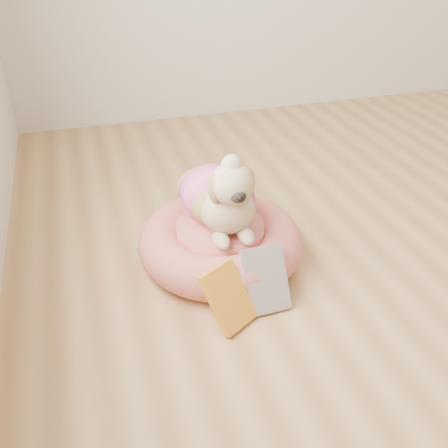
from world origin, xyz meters
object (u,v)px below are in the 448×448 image
object	(u,v)px
dog	(221,182)
book_white	(266,280)
pet_bed	(220,242)
book_yellow	(228,297)

from	to	relation	value
dog	book_white	world-z (taller)	dog
pet_bed	dog	xyz separation A→B (m)	(0.01, 0.01, 0.25)
pet_bed	dog	size ratio (longest dim) A/B	1.37
pet_bed	book_yellow	size ratio (longest dim) A/B	2.96
dog	book_yellow	world-z (taller)	dog
dog	book_yellow	xyz separation A→B (m)	(-0.08, -0.35, -0.24)
pet_bed	book_white	xyz separation A→B (m)	(0.07, -0.30, 0.03)
book_white	pet_bed	bearing A→B (deg)	101.58
dog	book_white	xyz separation A→B (m)	(0.07, -0.31, -0.23)
pet_bed	dog	distance (m)	0.25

